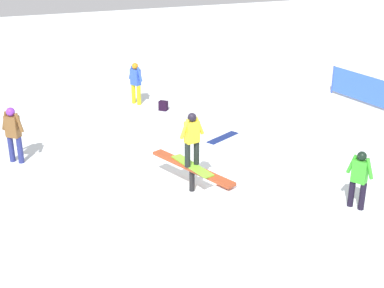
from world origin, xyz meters
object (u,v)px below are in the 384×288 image
bystander_brown (13,132)px  bystander_blue (136,81)px  backpack_on_snow (163,106)px  rail_feature (192,170)px  main_rider_on_rail (192,141)px  loose_snowboard_white (158,127)px  loose_snowboard_navy (223,138)px  bystander_green (359,177)px

bystander_brown → bystander_blue: 5.99m
bystander_brown → backpack_on_snow: (2.74, -5.32, -0.74)m
rail_feature → backpack_on_snow: size_ratio=7.80×
main_rider_on_rail → bystander_brown: bearing=36.6°
main_rider_on_rail → loose_snowboard_white: bearing=-19.8°
bystander_blue → backpack_on_snow: (-1.07, -0.70, -0.71)m
loose_snowboard_white → backpack_on_snow: size_ratio=4.01×
bystander_brown → loose_snowboard_white: bearing=-124.8°
rail_feature → main_rider_on_rail: bearing=0.0°
rail_feature → bystander_blue: (7.28, -0.66, 0.29)m
main_rider_on_rail → bystander_blue: size_ratio=0.99×
bystander_blue → loose_snowboard_navy: bystander_blue is taller
bystander_brown → bystander_green: bearing=-176.9°
rail_feature → bystander_green: bearing=-145.7°
main_rider_on_rail → loose_snowboard_navy: bearing=-49.1°
main_rider_on_rail → backpack_on_snow: bearing=-24.5°
bystander_green → bystander_brown: (5.72, 7.26, 0.10)m
bystander_green → loose_snowboard_white: 7.40m
backpack_on_snow → loose_snowboard_navy: bearing=147.7°
bystander_green → loose_snowboard_white: (6.85, 2.69, -0.80)m
main_rider_on_rail → rail_feature: bearing=0.0°
bystander_brown → bystander_blue: (3.81, -4.63, -0.03)m
bystander_brown → loose_snowboard_white: 4.80m
rail_feature → main_rider_on_rail: 0.79m
rail_feature → bystander_green: bystander_green is taller
bystander_green → bystander_brown: bearing=21.7°
bystander_brown → loose_snowboard_navy: bystander_brown is taller
bystander_brown → rail_feature: bearing=-179.9°
backpack_on_snow → rail_feature: bearing=120.4°
backpack_on_snow → bystander_green: bearing=145.7°
backpack_on_snow → bystander_brown: bearing=70.0°
loose_snowboard_navy → backpack_on_snow: size_ratio=3.72×
main_rider_on_rail → bystander_green: bearing=-136.5°
bystander_brown → loose_snowboard_white: size_ratio=1.19×
bystander_blue → loose_snowboard_white: bearing=-29.0°
bystander_green → loose_snowboard_navy: size_ratio=1.15×
rail_feature → bystander_blue: bearing=-26.6°
main_rider_on_rail → loose_snowboard_white: (4.60, -0.61, -1.36)m
bystander_blue → loose_snowboard_white: 2.82m
bystander_blue → bystander_green: bearing=-12.5°
rail_feature → bystander_brown: (3.47, 3.96, 0.33)m
rail_feature → loose_snowboard_navy: (2.96, -2.23, -0.57)m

